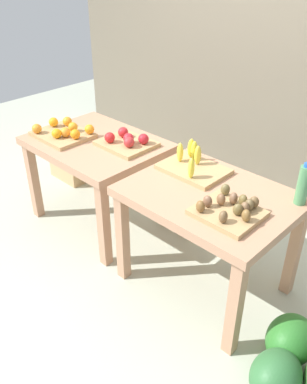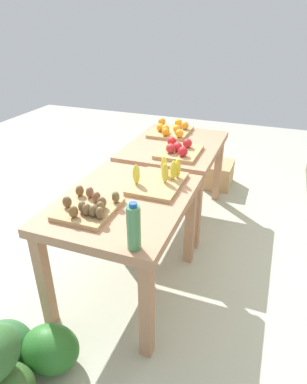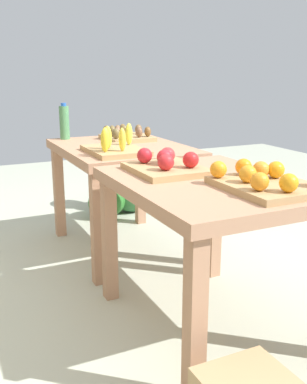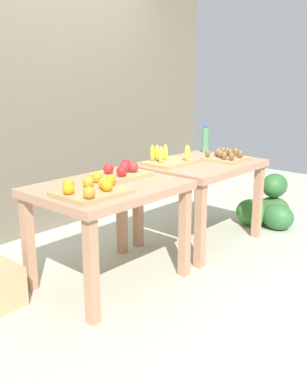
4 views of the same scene
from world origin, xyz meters
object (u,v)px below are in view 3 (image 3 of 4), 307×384
at_px(orange_bin, 265,181).
at_px(watermelon_pile, 113,191).
at_px(kiwi_bin, 126,135).
at_px(display_table_left, 209,202).
at_px(water_bottle, 64,122).
at_px(display_table_right, 122,161).
at_px(banana_crate, 115,147).
at_px(apple_bin, 166,165).

distance_m(orange_bin, watermelon_pile, 2.32).
distance_m(orange_bin, kiwi_bin, 1.59).
xyz_separation_m(display_table_left, water_bottle, (1.57, 0.27, 0.23)).
xyz_separation_m(display_table_left, display_table_right, (1.12, 0.00, 0.00)).
height_order(display_table_left, water_bottle, water_bottle).
bearing_deg(water_bottle, watermelon_pile, -50.91).
bearing_deg(banana_crate, orange_bin, -166.12).
xyz_separation_m(banana_crate, water_bottle, (0.72, 0.12, 0.09)).
bearing_deg(apple_bin, water_bottle, 7.22).
bearing_deg(water_bottle, display_table_right, -148.75).
relative_size(orange_bin, banana_crate, 1.00).
distance_m(banana_crate, water_bottle, 0.73).
xyz_separation_m(apple_bin, water_bottle, (1.33, 0.17, 0.09)).
distance_m(display_table_left, apple_bin, 0.30).
distance_m(orange_bin, banana_crate, 1.13).
bearing_deg(banana_crate, watermelon_pile, -19.23).
relative_size(display_table_right, kiwi_bin, 2.89).
bearing_deg(display_table_left, banana_crate, 9.97).
height_order(kiwi_bin, water_bottle, water_bottle).
bearing_deg(watermelon_pile, orange_bin, 176.79).
relative_size(kiwi_bin, water_bottle, 1.36).
bearing_deg(display_table_left, kiwi_bin, -5.08).
xyz_separation_m(display_table_left, banana_crate, (0.85, 0.15, 0.15)).
bearing_deg(banana_crate, water_bottle, 9.72).
distance_m(orange_bin, apple_bin, 0.54).
bearing_deg(banana_crate, display_table_left, -170.03).
xyz_separation_m(apple_bin, kiwi_bin, (1.10, -0.22, -0.00)).
height_order(apple_bin, banana_crate, banana_crate).
relative_size(water_bottle, watermelon_pile, 0.43).
bearing_deg(orange_bin, display_table_right, 5.11).
height_order(apple_bin, water_bottle, water_bottle).
height_order(apple_bin, watermelon_pile, apple_bin).
relative_size(display_table_left, orange_bin, 2.36).
bearing_deg(orange_bin, apple_bin, 24.81).
xyz_separation_m(orange_bin, banana_crate, (1.10, 0.27, -0.00)).
bearing_deg(display_table_right, water_bottle, 31.25).
xyz_separation_m(orange_bin, watermelon_pile, (2.24, -0.13, -0.60)).
distance_m(water_bottle, watermelon_pile, 0.96).
bearing_deg(apple_bin, kiwi_bin, -11.50).
distance_m(apple_bin, banana_crate, 0.61).
distance_m(kiwi_bin, water_bottle, 0.46).
xyz_separation_m(banana_crate, kiwi_bin, (0.49, -0.27, -0.00)).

